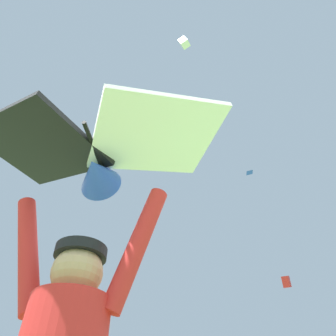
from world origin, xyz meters
name	(u,v)px	position (x,y,z in m)	size (l,w,h in m)	color
held_stunt_kite	(97,151)	(0.00, -0.34, 2.20)	(1.57, 0.91, 0.38)	black
distant_kite_white_low_right	(184,43)	(-0.67, 8.53, 20.88)	(0.80, 0.65, 0.90)	white
distant_kite_red_overhead_distant	(286,282)	(4.24, 27.85, 12.44)	(0.78, 1.04, 1.14)	red
distant_kite_blue_high_right	(249,172)	(2.23, 16.37, 15.82)	(0.63, 0.63, 0.17)	blue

